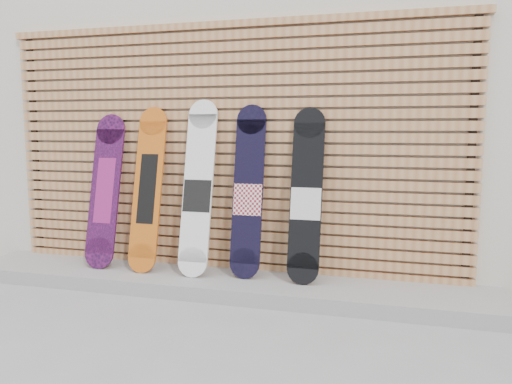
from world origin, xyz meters
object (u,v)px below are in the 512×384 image
(snowboard_0, at_px, (105,190))
(snowboard_2, at_px, (198,188))
(snowboard_3, at_px, (248,192))
(snowboard_4, at_px, (306,196))
(snowboard_1, at_px, (148,189))

(snowboard_0, distance_m, snowboard_2, 0.92)
(snowboard_2, xyz_separation_m, snowboard_3, (0.44, 0.04, -0.02))
(snowboard_2, relative_size, snowboard_4, 1.05)
(snowboard_0, distance_m, snowboard_1, 0.44)
(snowboard_0, xyz_separation_m, snowboard_3, (1.36, 0.03, 0.03))
(snowboard_0, relative_size, snowboard_2, 0.92)
(snowboard_2, distance_m, snowboard_3, 0.44)
(snowboard_1, relative_size, snowboard_3, 0.99)
(snowboard_1, xyz_separation_m, snowboard_2, (0.48, -0.01, 0.02))
(snowboard_0, bearing_deg, snowboard_1, -0.73)
(snowboard_0, bearing_deg, snowboard_3, 1.18)
(snowboard_0, height_order, snowboard_3, snowboard_3)
(snowboard_3, bearing_deg, snowboard_4, -1.67)
(snowboard_1, distance_m, snowboard_4, 1.42)
(snowboard_0, xyz_separation_m, snowboard_2, (0.92, -0.01, 0.05))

